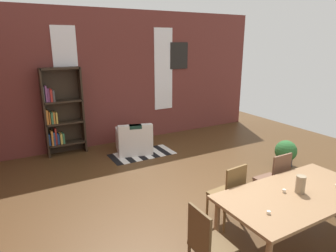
{
  "coord_description": "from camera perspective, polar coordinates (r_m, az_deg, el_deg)",
  "views": [
    {
      "loc": [
        -2.68,
        -3.2,
        2.6
      ],
      "look_at": [
        -0.07,
        1.41,
        1.09
      ],
      "focal_mm": 31.86,
      "sensor_mm": 36.0,
      "label": 1
    }
  ],
  "objects": [
    {
      "name": "ground_plane",
      "position": [
        4.91,
        9.2,
        -16.23
      ],
      "size": [
        10.54,
        10.54,
        0.0
      ],
      "primitive_type": "plane",
      "color": "#4F341A"
    },
    {
      "name": "back_wall_brick",
      "position": [
        7.84,
        -9.49,
        8.99
      ],
      "size": [
        8.33,
        0.12,
        3.37
      ],
      "primitive_type": "cube",
      "color": "brown",
      "rests_on": "ground"
    },
    {
      "name": "window_pane_0",
      "position": [
        7.41,
        -18.8,
        9.29
      ],
      "size": [
        0.55,
        0.02,
        2.19
      ],
      "primitive_type": "cube",
      "color": "white"
    },
    {
      "name": "window_pane_1",
      "position": [
        8.29,
        -0.89,
        10.73
      ],
      "size": [
        0.55,
        0.02,
        2.19
      ],
      "primitive_type": "cube",
      "color": "white"
    },
    {
      "name": "dining_table",
      "position": [
        4.25,
        23.35,
        -12.55
      ],
      "size": [
        2.07,
        1.04,
        0.74
      ],
      "color": "#8E6946",
      "rests_on": "ground"
    },
    {
      "name": "vase_on_table",
      "position": [
        4.21,
        24.02,
        -10.14
      ],
      "size": [
        0.12,
        0.12,
        0.23
      ],
      "primitive_type": "cylinder",
      "color": "#998466",
      "rests_on": "dining_table"
    },
    {
      "name": "tealight_candle_0",
      "position": [
        3.65,
        18.68,
        -15.4
      ],
      "size": [
        0.04,
        0.04,
        0.03
      ],
      "primitive_type": "cylinder",
      "color": "silver",
      "rests_on": "dining_table"
    },
    {
      "name": "tealight_candle_1",
      "position": [
        4.17,
        21.32,
        -11.49
      ],
      "size": [
        0.04,
        0.04,
        0.04
      ],
      "primitive_type": "cylinder",
      "color": "silver",
      "rests_on": "dining_table"
    },
    {
      "name": "dining_chair_head_left",
      "position": [
        3.45,
        7.5,
        -21.44
      ],
      "size": [
        0.4,
        0.4,
        0.95
      ],
      "color": "brown",
      "rests_on": "ground"
    },
    {
      "name": "dining_chair_far_left",
      "position": [
        4.45,
        11.64,
        -12.39
      ],
      "size": [
        0.43,
        0.43,
        0.95
      ],
      "color": "brown",
      "rests_on": "ground"
    },
    {
      "name": "dining_chair_far_right",
      "position": [
        5.06,
        19.71,
        -9.45
      ],
      "size": [
        0.4,
        0.4,
        0.95
      ],
      "color": "brown",
      "rests_on": "ground"
    },
    {
      "name": "bookshelf_tall",
      "position": [
        7.34,
        -19.89,
        2.3
      ],
      "size": [
        0.89,
        0.29,
        2.04
      ],
      "color": "#2D2319",
      "rests_on": "ground"
    },
    {
      "name": "armchair_white",
      "position": [
        7.27,
        -6.53,
        -2.82
      ],
      "size": [
        0.97,
        0.97,
        0.75
      ],
      "color": "silver",
      "rests_on": "ground"
    },
    {
      "name": "potted_plant_by_shelf",
      "position": [
        6.92,
        21.59,
        -4.7
      ],
      "size": [
        0.46,
        0.46,
        0.56
      ],
      "color": "#333338",
      "rests_on": "ground"
    },
    {
      "name": "striped_rug",
      "position": [
        7.17,
        -4.98,
        -5.36
      ],
      "size": [
        1.52,
        0.75,
        0.01
      ],
      "color": "black",
      "rests_on": "ground"
    },
    {
      "name": "framed_picture",
      "position": [
        8.51,
        2.1,
        13.29
      ],
      "size": [
        0.56,
        0.03,
        0.72
      ],
      "primitive_type": "cube",
      "color": "black"
    }
  ]
}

